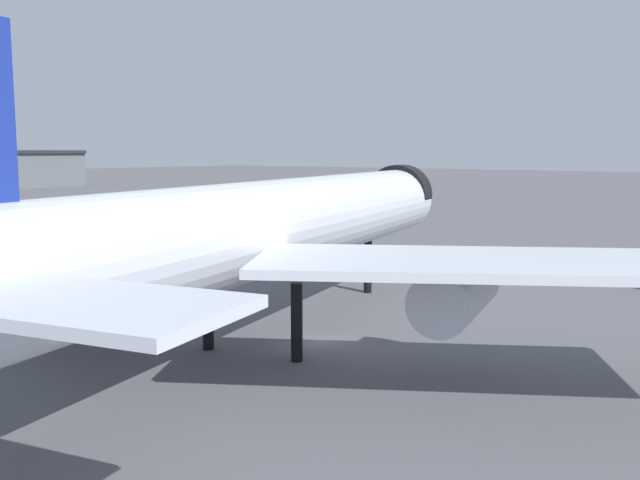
{
  "coord_description": "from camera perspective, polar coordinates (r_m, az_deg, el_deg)",
  "views": [
    {
      "loc": [
        -38.66,
        -29.73,
        13.64
      ],
      "look_at": [
        5.82,
        4.56,
        6.47
      ],
      "focal_mm": 39.24,
      "sensor_mm": 36.0,
      "label": 1
    }
  ],
  "objects": [
    {
      "name": "ground",
      "position": [
        50.64,
        0.07,
        -8.35
      ],
      "size": [
        900.0,
        900.0,
        0.0
      ],
      "primitive_type": "plane",
      "color": "#56565B"
    },
    {
      "name": "airliner_near_gate",
      "position": [
        48.52,
        -4.22,
        0.89
      ],
      "size": [
        69.06,
        61.96,
        18.77
      ],
      "rotation": [
        0.0,
        0.0,
        0.24
      ],
      "color": "silver",
      "rests_on": "ground"
    },
    {
      "name": "traffic_cone_wingtip",
      "position": [
        90.15,
        -10.91,
        -1.33
      ],
      "size": [
        0.58,
        0.58,
        0.72
      ],
      "primitive_type": "cone",
      "color": "#F2600C",
      "rests_on": "ground"
    }
  ]
}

